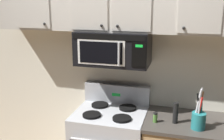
{
  "coord_description": "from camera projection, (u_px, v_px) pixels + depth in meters",
  "views": [
    {
      "loc": [
        0.73,
        -2.19,
        2.1
      ],
      "look_at": [
        0.0,
        0.49,
        1.35
      ],
      "focal_mm": 44.17,
      "sensor_mm": 36.0,
      "label": 1
    }
  ],
  "objects": [
    {
      "name": "back_wall",
      "position": [
        119.0,
        63.0,
        3.16
      ],
      "size": [
        5.2,
        0.1,
        2.7
      ],
      "primitive_type": "cube",
      "color": "silver",
      "rests_on": "ground_plane"
    },
    {
      "name": "over_range_microwave",
      "position": [
        113.0,
        48.0,
        2.87
      ],
      "size": [
        0.76,
        0.43,
        0.35
      ],
      "color": "black"
    },
    {
      "name": "upper_cabinets",
      "position": [
        114.0,
        4.0,
        2.78
      ],
      "size": [
        2.5,
        0.36,
        0.55
      ],
      "color": "#BCB7AD"
    },
    {
      "name": "utensil_crock_teal",
      "position": [
        199.0,
        118.0,
        2.55
      ],
      "size": [
        0.13,
        0.13,
        0.4
      ],
      "color": "teal",
      "rests_on": "counter_segment"
    },
    {
      "name": "pepper_mill",
      "position": [
        176.0,
        113.0,
        2.66
      ],
      "size": [
        0.05,
        0.05,
        0.21
      ],
      "primitive_type": "cylinder",
      "color": "black",
      "rests_on": "counter_segment"
    },
    {
      "name": "spice_jar",
      "position": [
        155.0,
        117.0,
        2.7
      ],
      "size": [
        0.04,
        0.04,
        0.1
      ],
      "color": "#4C7F33",
      "rests_on": "counter_segment"
    }
  ]
}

